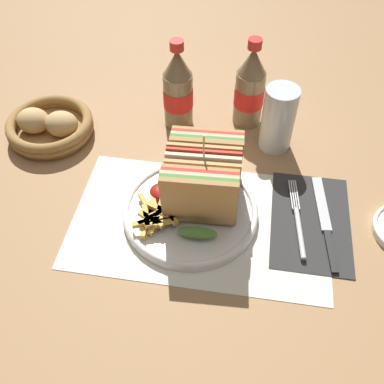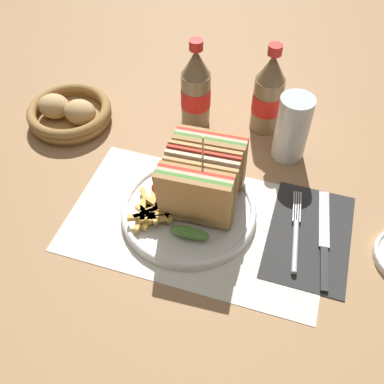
{
  "view_description": "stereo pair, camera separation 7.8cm",
  "coord_description": "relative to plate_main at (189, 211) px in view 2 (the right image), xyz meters",
  "views": [
    {
      "loc": [
        0.09,
        -0.49,
        0.63
      ],
      "look_at": [
        0.01,
        0.02,
        0.04
      ],
      "focal_mm": 42.0,
      "sensor_mm": 36.0,
      "label": 1
    },
    {
      "loc": [
        0.17,
        -0.47,
        0.63
      ],
      "look_at": [
        0.01,
        0.02,
        0.04
      ],
      "focal_mm": 42.0,
      "sensor_mm": 36.0,
      "label": 2
    }
  ],
  "objects": [
    {
      "name": "bread_basket",
      "position": [
        -0.32,
        0.17,
        0.01
      ],
      "size": [
        0.18,
        0.18,
        0.06
      ],
      "color": "olive",
      "rests_on": "ground_plane"
    },
    {
      "name": "fries_pile",
      "position": [
        -0.05,
        -0.03,
        0.02
      ],
      "size": [
        0.09,
        0.1,
        0.02
      ],
      "color": "gold",
      "rests_on": "plate_main"
    },
    {
      "name": "glass_near",
      "position": [
        0.14,
        0.21,
        0.05
      ],
      "size": [
        0.06,
        0.06,
        0.14
      ],
      "color": "silver",
      "rests_on": "ground_plane"
    },
    {
      "name": "coke_bottle_near",
      "position": [
        -0.06,
        0.25,
        0.07
      ],
      "size": [
        0.06,
        0.06,
        0.19
      ],
      "color": "#7A6647",
      "rests_on": "ground_plane"
    },
    {
      "name": "fork",
      "position": [
        0.19,
        0.0,
        -0.0
      ],
      "size": [
        0.03,
        0.17,
        0.01
      ],
      "rotation": [
        0.0,
        0.0,
        0.12
      ],
      "color": "silver",
      "rests_on": "napkin"
    },
    {
      "name": "plate_main",
      "position": [
        0.0,
        0.0,
        0.0
      ],
      "size": [
        0.24,
        0.24,
        0.02
      ],
      "color": "white",
      "rests_on": "ground_plane"
    },
    {
      "name": "ketchup_blob",
      "position": [
        -0.05,
        0.02,
        0.02
      ],
      "size": [
        0.05,
        0.04,
        0.02
      ],
      "color": "maroon",
      "rests_on": "plate_main"
    },
    {
      "name": "knife",
      "position": [
        0.24,
        0.02,
        -0.0
      ],
      "size": [
        0.04,
        0.21,
        0.0
      ],
      "rotation": [
        0.0,
        0.0,
        0.12
      ],
      "color": "black",
      "rests_on": "napkin"
    },
    {
      "name": "napkin",
      "position": [
        0.21,
        0.02,
        -0.01
      ],
      "size": [
        0.14,
        0.22,
        0.0
      ],
      "color": "#2D2D2D",
      "rests_on": "ground_plane"
    },
    {
      "name": "placemat",
      "position": [
        0.02,
        -0.01,
        -0.01
      ],
      "size": [
        0.45,
        0.27,
        0.0
      ],
      "color": "silver",
      "rests_on": "ground_plane"
    },
    {
      "name": "coke_bottle_far",
      "position": [
        0.08,
        0.28,
        0.07
      ],
      "size": [
        0.06,
        0.06,
        0.19
      ],
      "color": "#7A6647",
      "rests_on": "ground_plane"
    },
    {
      "name": "club_sandwich",
      "position": [
        0.02,
        0.02,
        0.07
      ],
      "size": [
        0.13,
        0.17,
        0.16
      ],
      "color": "tan",
      "rests_on": "plate_main"
    },
    {
      "name": "ground_plane",
      "position": [
        -0.01,
        0.0,
        -0.01
      ],
      "size": [
        4.0,
        4.0,
        0.0
      ],
      "primitive_type": "plane",
      "color": "#9E754C"
    }
  ]
}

